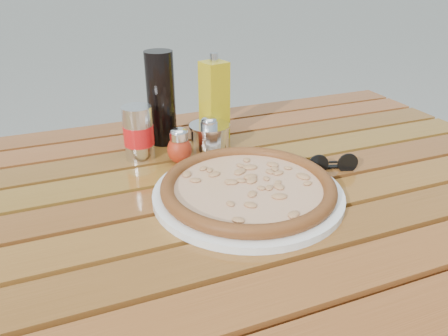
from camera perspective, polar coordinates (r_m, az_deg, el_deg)
name	(u,v)px	position (r m, az deg, el deg)	size (l,w,h in m)	color
table	(228,218)	(0.91, 0.47, -6.51)	(1.40, 0.90, 0.75)	#34190C
plate	(248,194)	(0.83, 3.15, -3.36)	(0.36, 0.36, 0.01)	white
pizza	(248,186)	(0.82, 3.17, -2.41)	(0.39, 0.39, 0.03)	beige
pepper_shaker	(179,146)	(0.96, -5.85, 2.86)	(0.07, 0.07, 0.08)	#B22E14
oregano_shaker	(209,134)	(1.02, -1.96, 4.44)	(0.06, 0.06, 0.08)	#353E19
dark_bottle	(161,98)	(1.05, -8.22, 8.98)	(0.07, 0.07, 0.22)	black
soda_can	(139,133)	(0.99, -11.09, 4.49)	(0.08, 0.08, 0.12)	silver
olive_oil_cruet	(214,100)	(1.07, -1.28, 8.82)	(0.07, 0.07, 0.21)	#B59D13
parmesan_tin	(210,136)	(1.03, -1.87, 4.19)	(0.10, 0.10, 0.07)	white
sunglasses	(332,164)	(0.95, 13.97, 0.48)	(0.11, 0.05, 0.04)	black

